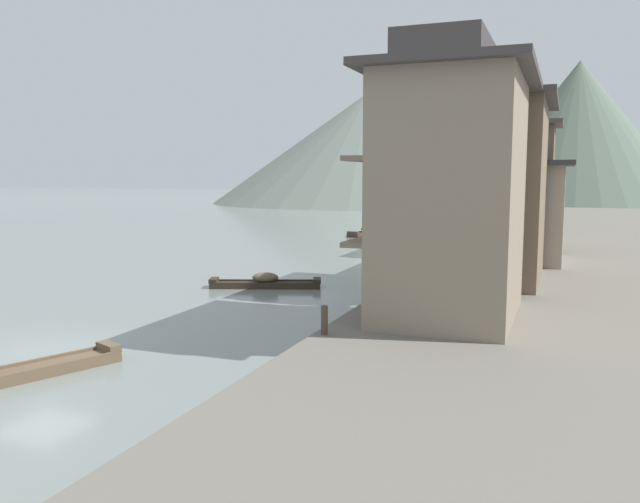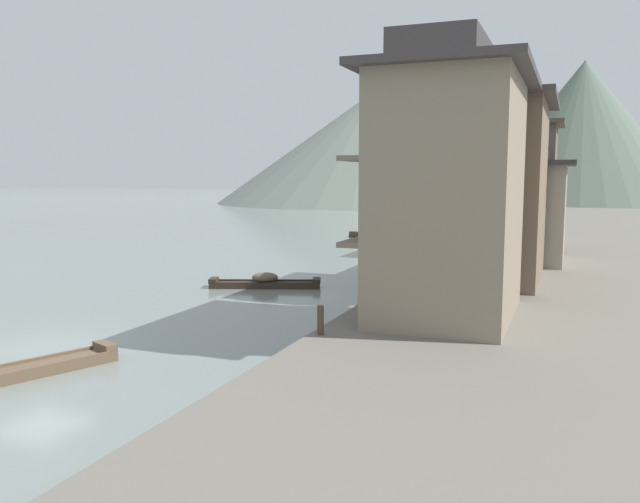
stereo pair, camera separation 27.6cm
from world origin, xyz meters
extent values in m
plane|color=gray|center=(0.00, 0.00, 0.00)|extent=(400.00, 400.00, 0.00)
cube|color=#6B665B|center=(16.99, 30.00, 0.32)|extent=(18.00, 110.00, 0.63)
cube|color=brown|center=(1.64, -2.49, 0.13)|extent=(2.99, 5.47, 0.25)
cube|color=brown|center=(2.63, -0.08, 0.36)|extent=(0.93, 0.66, 0.23)
cube|color=brown|center=(1.23, -2.33, 0.29)|extent=(1.99, 4.68, 0.08)
cube|color=brown|center=(2.04, -2.66, 0.29)|extent=(1.99, 4.68, 0.08)
cube|color=#33281E|center=(1.59, 46.16, 0.12)|extent=(3.99, 2.99, 0.24)
cube|color=#33281E|center=(-0.04, 47.21, 0.35)|extent=(0.73, 0.86, 0.22)
cube|color=#33281E|center=(3.22, 45.12, 0.35)|extent=(0.73, 0.86, 0.22)
cube|color=#33281E|center=(1.37, 45.83, 0.28)|extent=(3.13, 2.05, 0.08)
cube|color=#33281E|center=(1.80, 46.50, 0.28)|extent=(3.13, 2.05, 0.08)
cube|color=#33281E|center=(1.66, 12.28, 0.12)|extent=(5.24, 2.76, 0.24)
cube|color=#33281E|center=(-0.65, 11.42, 0.34)|extent=(0.65, 0.96, 0.21)
cube|color=#33281E|center=(3.96, 13.14, 0.34)|extent=(0.65, 0.96, 0.21)
cube|color=#33281E|center=(1.82, 11.86, 0.28)|extent=(4.45, 1.73, 0.08)
cube|color=#33281E|center=(1.50, 12.71, 0.28)|extent=(4.45, 1.73, 0.08)
ellipsoid|color=brown|center=(1.66, 12.28, 0.48)|extent=(1.48, 1.27, 0.49)
cube|color=brown|center=(6.21, 48.15, 0.09)|extent=(2.01, 4.46, 0.19)
cube|color=brown|center=(5.79, 50.11, 0.27)|extent=(1.06, 0.57, 0.17)
cube|color=brown|center=(6.64, 46.18, 0.27)|extent=(1.06, 0.57, 0.17)
cube|color=brown|center=(5.70, 48.04, 0.23)|extent=(0.89, 3.75, 0.08)
cube|color=brown|center=(6.72, 48.26, 0.23)|extent=(0.89, 3.75, 0.08)
ellipsoid|color=brown|center=(6.21, 48.15, 0.46)|extent=(1.29, 1.60, 0.56)
cube|color=brown|center=(5.70, 53.72, 0.11)|extent=(1.17, 5.24, 0.21)
cube|color=brown|center=(5.74, 56.18, 0.31)|extent=(0.99, 0.38, 0.19)
cube|color=brown|center=(5.66, 51.26, 0.31)|extent=(0.99, 0.38, 0.19)
cube|color=brown|center=(5.20, 53.73, 0.25)|extent=(0.16, 4.72, 0.08)
cube|color=brown|center=(6.21, 53.71, 0.25)|extent=(0.16, 4.72, 0.08)
ellipsoid|color=brown|center=(5.70, 53.72, 0.48)|extent=(1.00, 1.39, 0.54)
cube|color=#423328|center=(5.86, 24.22, 0.11)|extent=(0.99, 4.07, 0.23)
cube|color=#423328|center=(5.79, 26.09, 0.33)|extent=(0.76, 0.39, 0.20)
cube|color=#423328|center=(5.94, 22.35, 0.33)|extent=(0.76, 0.39, 0.20)
cube|color=#423328|center=(5.49, 24.20, 0.27)|extent=(0.22, 3.54, 0.08)
cube|color=#423328|center=(6.24, 24.23, 0.27)|extent=(0.22, 3.54, 0.08)
cube|color=#33281E|center=(6.46, 16.37, 0.14)|extent=(1.23, 3.79, 0.28)
cube|color=#33281E|center=(6.65, 18.07, 0.40)|extent=(0.77, 0.44, 0.25)
cube|color=#33281E|center=(6.27, 14.66, 0.40)|extent=(0.77, 0.44, 0.25)
cube|color=#33281E|center=(6.10, 16.41, 0.32)|extent=(0.44, 3.21, 0.08)
cube|color=#33281E|center=(6.83, 16.33, 0.32)|extent=(0.44, 3.21, 0.08)
ellipsoid|color=#4C6B42|center=(6.46, 16.37, 0.48)|extent=(0.84, 1.10, 0.40)
cube|color=#232326|center=(3.45, 28.81, 0.12)|extent=(3.20, 3.93, 0.24)
cube|color=#232326|center=(2.35, 30.36, 0.34)|extent=(0.95, 0.82, 0.21)
cube|color=#232326|center=(4.55, 27.27, 0.34)|extent=(0.95, 0.82, 0.21)
cube|color=#232326|center=(3.07, 28.55, 0.28)|extent=(2.15, 2.98, 0.08)
cube|color=#232326|center=(3.83, 29.08, 0.28)|extent=(2.15, 2.98, 0.08)
cube|color=#423328|center=(-1.60, 39.65, 0.13)|extent=(2.22, 5.55, 0.27)
cube|color=#423328|center=(-1.08, 42.17, 0.38)|extent=(1.07, 0.56, 0.24)
cube|color=#423328|center=(-2.13, 37.14, 0.38)|extent=(1.07, 0.56, 0.24)
cube|color=#423328|center=(-2.12, 39.76, 0.31)|extent=(1.09, 4.84, 0.08)
cube|color=#423328|center=(-1.09, 39.55, 0.31)|extent=(1.09, 4.84, 0.08)
ellipsoid|color=brown|center=(-1.60, 39.65, 0.55)|extent=(1.29, 1.60, 0.56)
cube|color=gray|center=(11.35, 6.63, 4.53)|extent=(4.20, 6.63, 7.80)
cube|color=#6E6151|center=(8.90, 6.63, 3.23)|extent=(0.70, 6.63, 0.16)
cube|color=#6E6151|center=(8.90, 6.63, 5.83)|extent=(0.70, 6.63, 0.16)
cube|color=#3D3838|center=(11.35, 6.63, 8.55)|extent=(5.10, 7.53, 0.24)
cube|color=#3D3838|center=(11.35, 6.63, 9.02)|extent=(2.52, 7.53, 0.70)
cube|color=#75604C|center=(11.59, 14.89, 4.53)|extent=(4.67, 7.14, 7.80)
cube|color=brown|center=(8.90, 14.89, 3.23)|extent=(0.70, 7.14, 0.16)
cube|color=brown|center=(8.90, 14.89, 5.83)|extent=(0.70, 7.14, 0.16)
cube|color=#3D3838|center=(11.59, 14.89, 8.55)|extent=(5.57, 8.04, 0.24)
cube|color=#3D3838|center=(11.59, 14.89, 9.02)|extent=(2.80, 8.04, 0.70)
cube|color=gray|center=(12.02, 22.11, 3.23)|extent=(5.54, 6.15, 5.20)
cube|color=gray|center=(8.90, 22.11, 3.23)|extent=(0.70, 6.15, 0.16)
cube|color=#2D2D33|center=(12.02, 22.11, 5.95)|extent=(6.44, 7.05, 0.24)
cube|color=#2D2D33|center=(12.02, 22.11, 6.42)|extent=(3.32, 7.05, 0.70)
cube|color=brown|center=(11.65, 28.74, 4.53)|extent=(4.79, 4.60, 7.80)
cube|color=#4D4135|center=(8.90, 28.74, 3.23)|extent=(0.70, 4.60, 0.16)
cube|color=#4D4135|center=(8.90, 28.74, 5.83)|extent=(0.70, 4.60, 0.16)
cube|color=#4C4238|center=(11.65, 28.74, 8.55)|extent=(5.69, 5.50, 0.24)
cube|color=#4C4238|center=(11.65, 28.74, 9.02)|extent=(2.87, 5.50, 0.70)
cube|color=gray|center=(11.36, 34.10, 4.53)|extent=(4.21, 5.05, 7.80)
cube|color=gray|center=(8.90, 34.10, 3.23)|extent=(0.70, 5.05, 0.16)
cube|color=gray|center=(8.90, 34.10, 5.83)|extent=(0.70, 5.05, 0.16)
cube|color=#2D2D33|center=(11.36, 34.10, 8.55)|extent=(5.11, 5.95, 0.24)
cube|color=#2D2D33|center=(11.36, 34.10, 9.02)|extent=(2.53, 5.95, 0.70)
cylinder|color=#473828|center=(8.34, 2.57, 1.07)|extent=(0.20, 0.20, 0.87)
cylinder|color=#473828|center=(8.34, 9.61, 1.01)|extent=(0.20, 0.20, 0.76)
cylinder|color=#473828|center=(8.34, 17.03, 1.00)|extent=(0.20, 0.20, 0.72)
cone|color=slate|center=(-21.32, 104.80, 10.54)|extent=(59.98, 59.98, 21.08)
cone|color=#5B6B5B|center=(16.19, 107.68, 12.59)|extent=(38.78, 38.78, 25.18)
camera|label=1|loc=(14.87, -14.65, 5.34)|focal=35.69mm
camera|label=2|loc=(15.12, -14.55, 5.34)|focal=35.69mm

